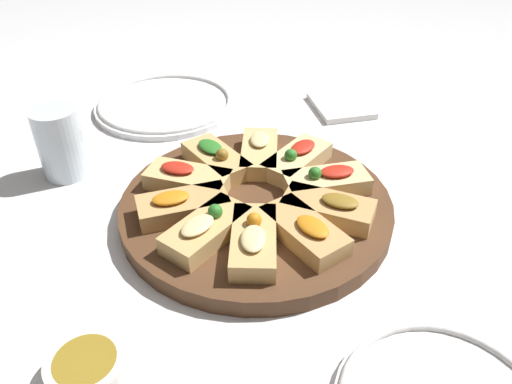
{
  "coord_description": "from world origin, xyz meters",
  "views": [
    {
      "loc": [
        -0.49,
        0.16,
        0.41
      ],
      "look_at": [
        0.0,
        0.0,
        0.04
      ],
      "focal_mm": 35.0,
      "sensor_mm": 36.0,
      "label": 1
    }
  ],
  "objects_px": {
    "dipping_bowl": "(87,368)",
    "serving_board": "(256,207)",
    "plate_right": "(166,104)",
    "water_glass": "(60,143)",
    "napkin_stack": "(341,106)"
  },
  "relations": [
    {
      "from": "dipping_bowl",
      "to": "serving_board",
      "type": "bearing_deg",
      "value": -50.51
    },
    {
      "from": "plate_right",
      "to": "water_glass",
      "type": "relative_size",
      "value": 2.45
    },
    {
      "from": "napkin_stack",
      "to": "dipping_bowl",
      "type": "xyz_separation_m",
      "value": [
        -0.43,
        0.47,
        0.01
      ]
    },
    {
      "from": "water_glass",
      "to": "dipping_bowl",
      "type": "xyz_separation_m",
      "value": [
        -0.36,
        -0.01,
        -0.04
      ]
    },
    {
      "from": "serving_board",
      "to": "dipping_bowl",
      "type": "relative_size",
      "value": 4.8
    },
    {
      "from": "plate_right",
      "to": "napkin_stack",
      "type": "distance_m",
      "value": 0.32
    },
    {
      "from": "plate_right",
      "to": "dipping_bowl",
      "type": "relative_size",
      "value": 3.46
    },
    {
      "from": "serving_board",
      "to": "dipping_bowl",
      "type": "distance_m",
      "value": 0.29
    },
    {
      "from": "serving_board",
      "to": "dipping_bowl",
      "type": "height_order",
      "value": "dipping_bowl"
    },
    {
      "from": "serving_board",
      "to": "plate_right",
      "type": "height_order",
      "value": "serving_board"
    },
    {
      "from": "plate_right",
      "to": "dipping_bowl",
      "type": "height_order",
      "value": "dipping_bowl"
    },
    {
      "from": "serving_board",
      "to": "napkin_stack",
      "type": "bearing_deg",
      "value": -44.78
    },
    {
      "from": "serving_board",
      "to": "water_glass",
      "type": "xyz_separation_m",
      "value": [
        0.18,
        0.23,
        0.04
      ]
    },
    {
      "from": "napkin_stack",
      "to": "dipping_bowl",
      "type": "relative_size",
      "value": 1.53
    },
    {
      "from": "plate_right",
      "to": "napkin_stack",
      "type": "relative_size",
      "value": 2.26
    }
  ]
}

